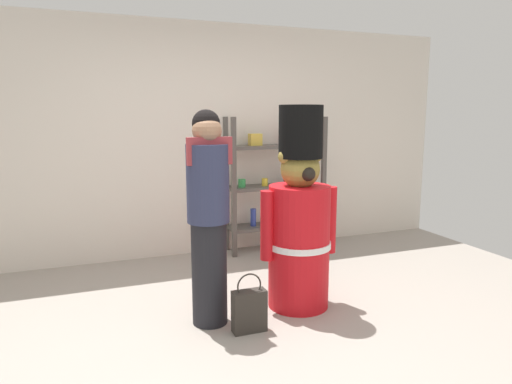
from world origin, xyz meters
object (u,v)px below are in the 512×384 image
at_px(teddy_bear_guard, 299,223).
at_px(person_shopper, 208,214).
at_px(merchandise_shelf, 276,182).
at_px(shopping_bag, 249,310).

xyz_separation_m(teddy_bear_guard, person_shopper, (-0.78, -0.05, 0.15)).
relative_size(merchandise_shelf, shopping_bag, 3.48).
bearing_deg(shopping_bag, teddy_bear_guard, 28.68).
relative_size(merchandise_shelf, person_shopper, 0.96).
height_order(merchandise_shelf, shopping_bag, merchandise_shelf).
relative_size(teddy_bear_guard, shopping_bag, 3.70).
bearing_deg(person_shopper, merchandise_shelf, 52.65).
bearing_deg(merchandise_shelf, shopping_bag, -118.41).
bearing_deg(shopping_bag, person_shopper, 132.57).
bearing_deg(shopping_bag, merchandise_shelf, 61.59).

